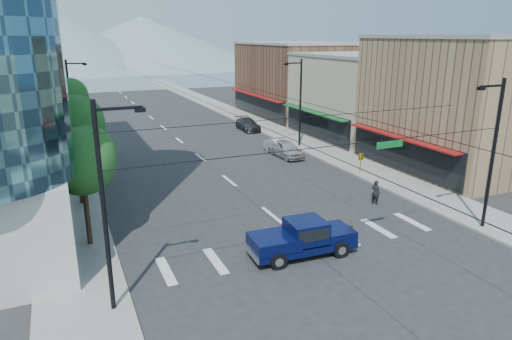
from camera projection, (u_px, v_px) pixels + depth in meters
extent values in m
plane|color=#28282B|center=(320.00, 254.00, 24.43)|extent=(160.00, 160.00, 0.00)
cube|color=gray|center=(61.00, 132.00, 54.95)|extent=(4.00, 120.00, 0.15)
cube|color=gray|center=(245.00, 118.00, 64.15)|extent=(4.00, 120.00, 0.15)
cube|color=#8C6B4C|center=(462.00, 105.00, 39.32)|extent=(12.00, 14.00, 11.00)
cube|color=tan|center=(363.00, 97.00, 51.91)|extent=(12.00, 14.00, 9.00)
cube|color=brown|center=(296.00, 80.00, 65.82)|extent=(12.00, 18.00, 10.00)
cube|color=#8C6B4C|center=(19.00, 50.00, 70.01)|extent=(4.00, 4.00, 18.00)
cone|color=gray|center=(39.00, 36.00, 147.34)|extent=(80.00, 80.00, 22.00)
cone|color=gray|center=(143.00, 41.00, 170.11)|extent=(90.00, 90.00, 18.00)
cylinder|color=black|center=(87.00, 208.00, 24.76)|extent=(0.28, 0.28, 4.55)
sphere|color=#1A4E1D|center=(81.00, 161.00, 24.02)|extent=(3.64, 3.64, 3.64)
sphere|color=#1A4E1D|center=(88.00, 152.00, 24.32)|extent=(2.86, 2.86, 2.86)
cylinder|color=black|center=(79.00, 169.00, 30.83)|extent=(0.28, 0.28, 5.11)
sphere|color=#1A4E1D|center=(74.00, 127.00, 30.00)|extent=(4.09, 4.09, 4.09)
sphere|color=#1A4E1D|center=(79.00, 120.00, 30.30)|extent=(3.21, 3.21, 3.21)
cylinder|color=black|center=(74.00, 150.00, 37.06)|extent=(0.28, 0.28, 4.55)
sphere|color=#1A4E1D|center=(70.00, 119.00, 36.32)|extent=(3.64, 3.64, 3.64)
sphere|color=#1A4E1D|center=(75.00, 113.00, 36.62)|extent=(2.86, 2.86, 2.86)
cylinder|color=black|center=(70.00, 131.00, 43.13)|extent=(0.28, 0.28, 5.11)
sphere|color=#1A4E1D|center=(66.00, 100.00, 42.30)|extent=(4.09, 4.09, 4.09)
sphere|color=#1A4E1D|center=(70.00, 95.00, 42.60)|extent=(3.21, 3.21, 3.21)
cylinder|color=black|center=(104.00, 212.00, 18.13)|extent=(0.20, 0.20, 9.00)
cylinder|color=black|center=(493.00, 157.00, 26.41)|extent=(0.20, 0.20, 9.00)
cylinder|color=black|center=(336.00, 146.00, 21.79)|extent=(21.60, 0.04, 0.04)
imported|color=gold|center=(361.00, 163.00, 22.66)|extent=(0.16, 0.20, 1.00)
cube|color=#0C6626|center=(390.00, 144.00, 23.09)|extent=(1.60, 0.06, 0.35)
cylinder|color=black|center=(71.00, 106.00, 45.37)|extent=(0.20, 0.20, 9.00)
cube|color=black|center=(76.00, 63.00, 44.54)|extent=(1.80, 0.12, 0.12)
cube|color=black|center=(85.00, 64.00, 44.88)|extent=(0.40, 0.25, 0.18)
cylinder|color=black|center=(300.00, 104.00, 46.62)|extent=(0.20, 0.20, 9.00)
cube|color=black|center=(293.00, 63.00, 45.11)|extent=(1.80, 0.12, 0.12)
cube|color=black|center=(286.00, 64.00, 44.83)|extent=(0.40, 0.25, 0.18)
cube|color=#080F3E|center=(302.00, 245.00, 24.21)|extent=(5.73, 2.32, 0.36)
cube|color=#080F3E|center=(335.00, 232.00, 24.77)|extent=(1.73, 2.02, 0.56)
cube|color=#080F3E|center=(306.00, 230.00, 24.04)|extent=(2.04, 1.99, 1.13)
cube|color=black|center=(306.00, 229.00, 24.01)|extent=(1.83, 2.01, 0.61)
cube|color=#080F3E|center=(274.00, 242.00, 23.52)|extent=(2.45, 2.16, 0.67)
cube|color=silver|center=(348.00, 237.00, 25.16)|extent=(0.22, 1.95, 0.36)
cube|color=silver|center=(252.00, 254.00, 23.25)|extent=(0.22, 1.95, 0.31)
cylinder|color=black|center=(341.00, 250.00, 23.98)|extent=(0.87, 0.35, 0.86)
cylinder|color=black|center=(323.00, 235.00, 25.73)|extent=(0.87, 0.35, 0.86)
cylinder|color=black|center=(278.00, 261.00, 22.76)|extent=(0.87, 0.35, 0.86)
cylinder|color=black|center=(264.00, 245.00, 24.51)|extent=(0.87, 0.35, 0.86)
imported|color=black|center=(376.00, 192.00, 31.43)|extent=(0.62, 0.74, 1.73)
imported|color=#B4B3B8|center=(286.00, 149.00, 43.71)|extent=(2.16, 4.81, 1.60)
imported|color=silver|center=(280.00, 147.00, 44.71)|extent=(1.84, 4.56, 1.47)
imported|color=#2E2D30|center=(248.00, 124.00, 56.10)|extent=(2.25, 5.04, 1.44)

